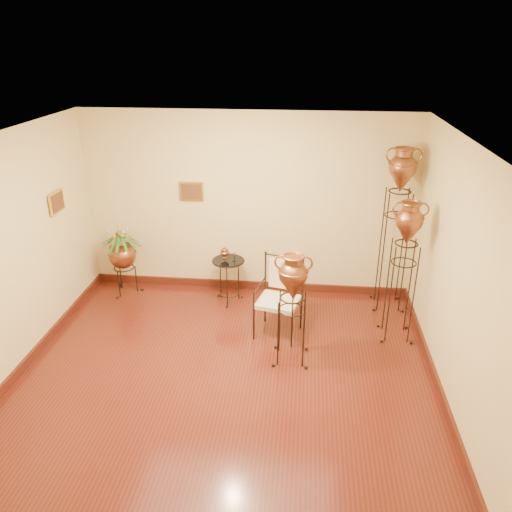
# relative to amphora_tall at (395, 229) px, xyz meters

# --- Properties ---
(ground) EXTENTS (5.00, 5.00, 0.00)m
(ground) POSITION_rel_amphora_tall_xyz_m (-2.15, -2.15, -1.23)
(ground) COLOR #551914
(ground) RESTS_ON ground
(room_shell) EXTENTS (5.02, 5.02, 2.81)m
(room_shell) POSITION_rel_amphora_tall_xyz_m (-2.16, -2.14, 0.50)
(room_shell) COLOR beige
(room_shell) RESTS_ON ground
(amphora_tall) EXTENTS (0.52, 0.52, 2.42)m
(amphora_tall) POSITION_rel_amphora_tall_xyz_m (0.00, 0.00, 0.00)
(amphora_tall) COLOR black
(amphora_tall) RESTS_ON ground
(amphora_mid) EXTENTS (0.55, 0.55, 1.93)m
(amphora_mid) POSITION_rel_amphora_tall_xyz_m (0.00, -0.84, -0.26)
(amphora_mid) COLOR black
(amphora_mid) RESTS_ON ground
(amphora_short) EXTENTS (0.50, 0.50, 1.46)m
(amphora_short) POSITION_rel_amphora_tall_xyz_m (-1.39, -1.52, -0.51)
(amphora_short) COLOR black
(amphora_short) RESTS_ON ground
(planter_urn) EXTENTS (0.76, 0.76, 1.23)m
(planter_urn) POSITION_rel_amphora_tall_xyz_m (-4.07, -0.00, -0.55)
(planter_urn) COLOR black
(planter_urn) RESTS_ON ground
(armchair) EXTENTS (0.72, 0.69, 1.08)m
(armchair) POSITION_rel_amphora_tall_xyz_m (-1.59, -0.96, -0.69)
(armchair) COLOR black
(armchair) RESTS_ON ground
(side_table) EXTENTS (0.55, 0.55, 0.87)m
(side_table) POSITION_rel_amphora_tall_xyz_m (-2.40, -0.12, -0.87)
(side_table) COLOR black
(side_table) RESTS_ON ground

